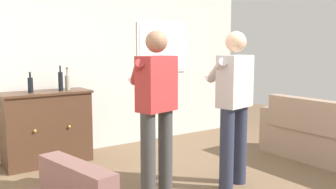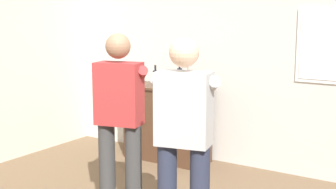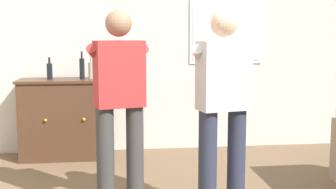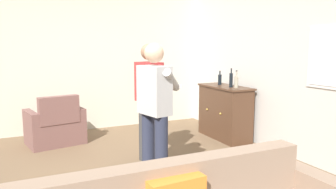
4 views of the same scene
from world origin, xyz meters
TOP-DOWN VIEW (x-y plane):
  - wall_back_with_window at (0.02, 2.66)m, footprint 5.20×0.15m
  - sideboard_cabinet at (-0.93, 2.30)m, footprint 1.11×0.49m
  - bottle_wine_green at (-0.74, 2.28)m, footprint 0.06×0.06m
  - bottle_liquor_amber at (-1.11, 2.30)m, footprint 0.07×0.07m
  - bottle_spirits_clear at (-0.63, 2.31)m, footprint 0.07×0.07m
  - person_standing_left at (-0.34, 0.62)m, footprint 0.54×0.51m
  - person_standing_right at (0.48, 0.35)m, footprint 0.54×0.51m

SIDE VIEW (x-z plane):
  - sideboard_cabinet at x=-0.93m, z-range 0.00..0.95m
  - person_standing_left at x=-0.34m, z-range 0.10..1.78m
  - person_standing_right at x=0.48m, z-range 0.10..1.78m
  - bottle_liquor_amber at x=-1.11m, z-range 0.92..1.18m
  - bottle_spirits_clear at x=-0.63m, z-range 0.91..1.20m
  - bottle_wine_green at x=-0.74m, z-range 0.91..1.24m
  - wall_back_with_window at x=0.02m, z-range 0.00..2.80m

